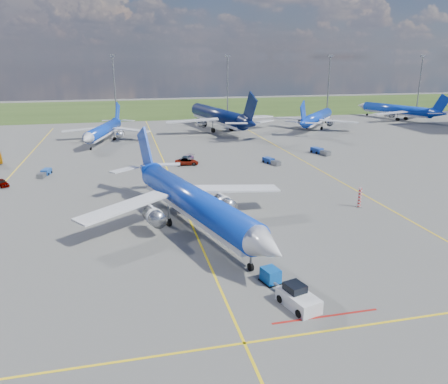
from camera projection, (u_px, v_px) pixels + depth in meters
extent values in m
plane|color=#565653|center=(200.00, 244.00, 53.46)|extent=(400.00, 400.00, 0.00)
cube|color=#2D4719|center=(140.00, 109.00, 192.98)|extent=(400.00, 80.00, 0.01)
cube|color=yellow|center=(172.00, 180.00, 81.37)|extent=(0.25, 160.00, 0.02)
cube|color=yellow|center=(244.00, 343.00, 34.86)|extent=(60.00, 0.25, 0.02)
cube|color=yellow|center=(11.00, 175.00, 84.15)|extent=(0.25, 120.00, 0.02)
cube|color=yellow|center=(301.00, 160.00, 97.18)|extent=(0.25, 120.00, 0.02)
cube|color=#A5140F|center=(326.00, 316.00, 38.46)|extent=(10.00, 0.25, 0.02)
cylinder|color=slate|center=(115.00, 90.00, 150.35)|extent=(0.50, 0.50, 22.00)
cube|color=slate|center=(112.00, 56.00, 147.00)|extent=(2.20, 0.50, 0.80)
cylinder|color=slate|center=(227.00, 88.00, 159.03)|extent=(0.50, 0.50, 22.00)
cube|color=slate|center=(228.00, 56.00, 155.69)|extent=(2.20, 0.50, 0.80)
cylinder|color=slate|center=(328.00, 87.00, 167.72)|extent=(0.50, 0.50, 22.00)
cube|color=slate|center=(331.00, 56.00, 164.38)|extent=(2.20, 0.50, 0.80)
cylinder|color=slate|center=(419.00, 85.00, 176.41)|extent=(0.50, 0.50, 22.00)
cube|color=slate|center=(423.00, 56.00, 173.07)|extent=(2.20, 0.50, 0.80)
cylinder|color=red|center=(360.00, 198.00, 66.11)|extent=(0.50, 0.50, 3.00)
cube|color=silver|center=(299.00, 300.00, 39.82)|extent=(3.27, 4.65, 1.30)
cube|color=black|center=(295.00, 288.00, 40.05)|extent=(2.03, 2.17, 0.90)
cube|color=slate|center=(282.00, 288.00, 42.02)|extent=(0.89, 2.38, 0.20)
cube|color=#0C54B3|center=(271.00, 275.00, 44.13)|extent=(1.92, 2.19, 1.49)
imported|color=#999999|center=(2.00, 183.00, 77.02)|extent=(3.27, 3.99, 1.28)
imported|color=#999999|center=(187.00, 162.00, 92.16)|extent=(5.15, 2.73, 1.38)
imported|color=#999999|center=(186.00, 158.00, 95.84)|extent=(4.26, 4.32, 1.25)
cube|color=navy|center=(268.00, 160.00, 94.09)|extent=(2.16, 2.94, 1.11)
cube|color=slate|center=(276.00, 163.00, 91.97)|extent=(1.78, 2.30, 0.91)
cube|color=#1B4CA2|center=(46.00, 172.00, 84.85)|extent=(1.85, 2.75, 1.07)
cube|color=slate|center=(41.00, 176.00, 82.47)|extent=(1.54, 2.14, 0.87)
cube|color=#1A3D9C|center=(317.00, 150.00, 103.74)|extent=(2.36, 3.30, 1.26)
cube|color=slate|center=(325.00, 153.00, 101.30)|extent=(1.95, 2.58, 1.03)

